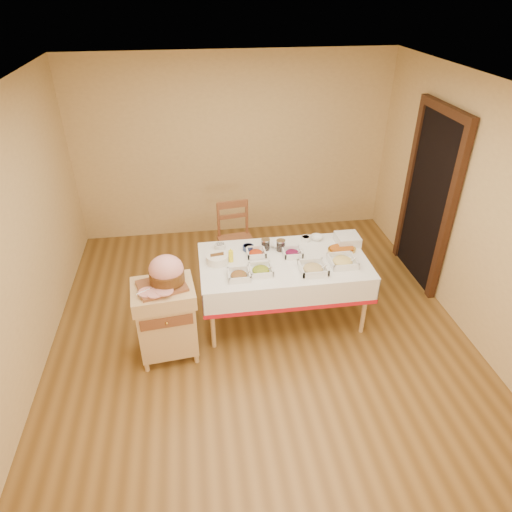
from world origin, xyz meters
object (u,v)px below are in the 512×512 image
at_px(preserve_jar_right, 281,246).
at_px(plate_stack, 347,239).
at_px(ham_on_board, 166,273).
at_px(preserve_jar_left, 266,245).
at_px(mustard_bottle, 231,256).
at_px(dining_chair, 236,239).
at_px(butcher_cart, 166,317).
at_px(bread_basket, 217,259).
at_px(brass_platter, 342,249).
at_px(dining_table, 283,272).

relative_size(preserve_jar_right, plate_stack, 0.50).
height_order(ham_on_board, preserve_jar_right, ham_on_board).
xyz_separation_m(preserve_jar_left, mustard_bottle, (-0.41, -0.20, 0.02)).
distance_m(dining_chair, ham_on_board, 1.69).
bearing_deg(dining_chair, mustard_bottle, -98.95).
distance_m(butcher_cart, ham_on_board, 0.50).
bearing_deg(bread_basket, brass_platter, 1.66).
relative_size(preserve_jar_left, mustard_bottle, 0.78).
bearing_deg(brass_platter, dining_table, -172.17).
relative_size(dining_chair, bread_basket, 4.08).
distance_m(preserve_jar_left, preserve_jar_right, 0.17).
height_order(dining_chair, bread_basket, dining_chair).
bearing_deg(ham_on_board, bread_basket, 41.95).
bearing_deg(butcher_cart, bread_basket, 41.64).
xyz_separation_m(plate_stack, brass_platter, (-0.11, -0.15, -0.04)).
bearing_deg(butcher_cart, mustard_bottle, 35.16).
relative_size(butcher_cart, preserve_jar_left, 6.62).
bearing_deg(preserve_jar_left, dining_table, -57.80).
bearing_deg(preserve_jar_right, plate_stack, 2.81).
height_order(preserve_jar_left, plate_stack, preserve_jar_left).
bearing_deg(preserve_jar_left, brass_platter, -10.57).
bearing_deg(preserve_jar_right, mustard_bottle, -165.40).
height_order(preserve_jar_right, bread_basket, preserve_jar_right).
xyz_separation_m(dining_table, dining_chair, (-0.42, 0.99, -0.10)).
bearing_deg(butcher_cart, ham_on_board, 38.03).
height_order(dining_chair, plate_stack, dining_chair).
height_order(preserve_jar_left, bread_basket, preserve_jar_left).
xyz_separation_m(dining_table, brass_platter, (0.68, 0.09, 0.18)).
bearing_deg(dining_chair, ham_on_board, -120.11).
height_order(plate_stack, brass_platter, plate_stack).
relative_size(ham_on_board, brass_platter, 1.47).
xyz_separation_m(ham_on_board, plate_stack, (2.03, 0.65, -0.17)).
xyz_separation_m(butcher_cart, mustard_bottle, (0.71, 0.50, 0.35)).
relative_size(dining_chair, brass_platter, 3.04).
distance_m(dining_chair, plate_stack, 1.46).
relative_size(dining_table, ham_on_board, 3.87).
distance_m(butcher_cart, dining_chair, 1.68).
bearing_deg(butcher_cart, preserve_jar_right, 26.86).
distance_m(bread_basket, brass_platter, 1.40).
height_order(mustard_bottle, plate_stack, mustard_bottle).
relative_size(dining_table, butcher_cart, 2.15).
bearing_deg(bread_basket, dining_chair, 72.53).
bearing_deg(butcher_cart, dining_chair, 59.12).
height_order(preserve_jar_left, mustard_bottle, mustard_bottle).
height_order(preserve_jar_right, plate_stack, preserve_jar_right).
bearing_deg(preserve_jar_right, preserve_jar_left, 163.33).
xyz_separation_m(dining_table, butcher_cart, (-1.28, -0.45, -0.12)).
distance_m(dining_table, mustard_bottle, 0.62).
height_order(dining_table, dining_chair, dining_chair).
height_order(preserve_jar_right, mustard_bottle, mustard_bottle).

